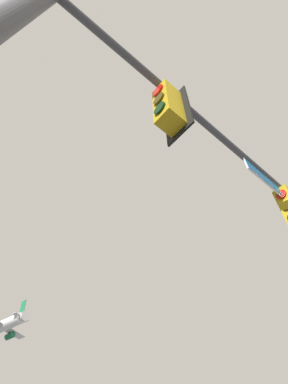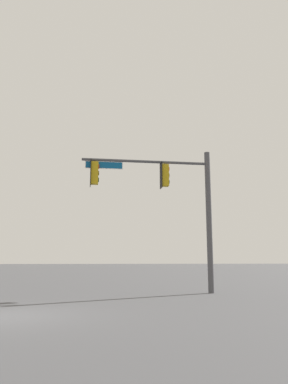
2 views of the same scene
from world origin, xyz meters
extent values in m
cylinder|color=#47474C|center=(-5.37, -6.43, 6.36)|extent=(6.30, 0.34, 0.13)
cube|color=black|center=(-6.12, -6.40, 5.69)|extent=(0.05, 0.52, 1.30)
cube|color=#B79314|center=(-6.31, -6.40, 5.69)|extent=(0.37, 0.33, 1.10)
cylinder|color=#B79314|center=(-6.31, -6.40, 6.30)|extent=(0.04, 0.04, 0.12)
cylinder|color=red|center=(-6.51, -6.39, 6.02)|extent=(0.04, 0.22, 0.22)
cylinder|color=#392D05|center=(-6.51, -6.39, 5.69)|extent=(0.04, 0.22, 0.22)
cylinder|color=black|center=(-6.51, -6.39, 5.36)|extent=(0.04, 0.22, 0.22)
cylinder|color=#B79314|center=(-2.85, -6.51, 6.30)|extent=(0.04, 0.04, 0.12)
cylinder|color=red|center=(-3.05, -6.50, 6.02)|extent=(0.04, 0.22, 0.22)
cylinder|color=#392D05|center=(-3.05, -6.50, 5.69)|extent=(0.04, 0.22, 0.22)
cube|color=#0A4C7F|center=(-3.30, -6.50, 6.10)|extent=(1.76, 0.10, 0.31)
cube|color=white|center=(-3.30, -6.50, 6.10)|extent=(1.82, 0.08, 0.37)
cylinder|color=silver|center=(24.93, 105.24, 51.07)|extent=(10.10, 18.30, 6.36)
cone|color=silver|center=(28.06, 97.04, 52.31)|extent=(4.68, 4.91, 3.97)
cube|color=silver|center=(25.34, 104.16, 50.64)|extent=(19.25, 9.75, 0.62)
cube|color=silver|center=(27.88, 97.49, 52.64)|extent=(7.01, 4.12, 0.37)
cube|color=#19663F|center=(27.68, 98.03, 56.70)|extent=(1.15, 2.68, 5.33)
cylinder|color=#19663F|center=(29.26, 106.17, 49.39)|extent=(3.18, 3.85, 2.55)
camera|label=1|loc=(-7.94, -7.64, 1.29)|focal=28.00mm
camera|label=2|loc=(-2.07, 11.21, 1.50)|focal=35.00mm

